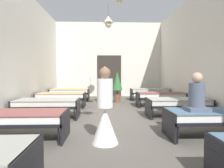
# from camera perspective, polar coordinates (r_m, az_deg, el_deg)

# --- Properties ---
(ground_plane) EXTENTS (6.71, 11.61, 0.10)m
(ground_plane) POSITION_cam_1_polar(r_m,az_deg,el_deg) (6.02, 0.41, -10.31)
(ground_plane) COLOR #59544C
(room_shell) EXTENTS (6.51, 11.21, 4.32)m
(room_shell) POSITION_cam_1_polar(r_m,az_deg,el_deg) (7.20, -0.05, 9.67)
(room_shell) COLOR silver
(room_shell) RESTS_ON ground
(bed_left_row_1) EXTENTS (1.90, 0.84, 0.57)m
(bed_left_row_1) POSITION_cam_1_polar(r_m,az_deg,el_deg) (4.41, -25.70, -9.12)
(bed_left_row_1) COLOR black
(bed_left_row_1) RESTS_ON ground
(bed_right_row_1) EXTENTS (1.90, 0.84, 0.57)m
(bed_right_row_1) POSITION_cam_1_polar(r_m,az_deg,el_deg) (4.64, 27.47, -8.55)
(bed_right_row_1) COLOR black
(bed_right_row_1) RESTS_ON ground
(bed_left_row_2) EXTENTS (1.90, 0.84, 0.57)m
(bed_left_row_2) POSITION_cam_1_polar(r_m,az_deg,el_deg) (6.17, -18.62, -5.52)
(bed_left_row_2) COLOR black
(bed_left_row_2) RESTS_ON ground
(bed_right_row_2) EXTENTS (1.90, 0.84, 0.57)m
(bed_right_row_2) POSITION_cam_1_polar(r_m,az_deg,el_deg) (6.34, 18.91, -5.29)
(bed_right_row_2) COLOR black
(bed_right_row_2) RESTS_ON ground
(bed_left_row_3) EXTENTS (1.90, 0.84, 0.57)m
(bed_left_row_3) POSITION_cam_1_polar(r_m,az_deg,el_deg) (7.99, -14.76, -3.50)
(bed_left_row_3) COLOR black
(bed_left_row_3) RESTS_ON ground
(bed_right_row_3) EXTENTS (1.90, 0.84, 0.57)m
(bed_right_row_3) POSITION_cam_1_polar(r_m,az_deg,el_deg) (8.12, 14.08, -3.38)
(bed_right_row_3) COLOR black
(bed_right_row_3) RESTS_ON ground
(bed_left_row_4) EXTENTS (1.90, 0.84, 0.57)m
(bed_left_row_4) POSITION_cam_1_polar(r_m,az_deg,el_deg) (9.84, -12.36, -2.22)
(bed_left_row_4) COLOR black
(bed_left_row_4) RESTS_ON ground
(bed_right_row_4) EXTENTS (1.90, 0.84, 0.57)m
(bed_right_row_4) POSITION_cam_1_polar(r_m,az_deg,el_deg) (9.95, 11.02, -2.15)
(bed_right_row_4) COLOR black
(bed_right_row_4) RESTS_ON ground
(nurse_near_aisle) EXTENTS (0.52, 0.52, 1.49)m
(nurse_near_aisle) POSITION_cam_1_polar(r_m,az_deg,el_deg) (3.76, -2.09, -9.48)
(nurse_near_aisle) COLOR white
(nurse_near_aisle) RESTS_ON ground
(nurse_mid_aisle) EXTENTS (0.52, 0.52, 1.49)m
(nurse_mid_aisle) POSITION_cam_1_polar(r_m,az_deg,el_deg) (8.68, -2.19, -2.27)
(nurse_mid_aisle) COLOR white
(nurse_mid_aisle) RESTS_ON ground
(patient_seated_primary) EXTENTS (0.44, 0.44, 0.80)m
(patient_seated_primary) POSITION_cam_1_polar(r_m,az_deg,el_deg) (4.40, 23.74, -3.42)
(patient_seated_primary) COLOR #515B70
(patient_seated_primary) RESTS_ON bed_right_row_1
(potted_plant) EXTENTS (0.49, 0.49, 1.44)m
(potted_plant) POSITION_cam_1_polar(r_m,az_deg,el_deg) (8.97, 1.54, 0.21)
(potted_plant) COLOR brown
(potted_plant) RESTS_ON ground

